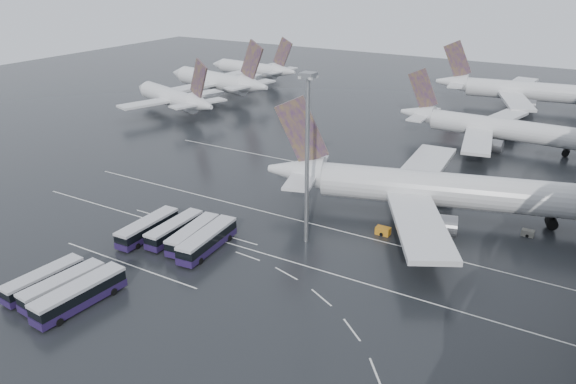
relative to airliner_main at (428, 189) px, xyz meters
The scene contains 23 objects.
ground 28.68m from the airliner_main, 112.46° to the right, with size 420.00×420.00×0.00m, color black.
lane_marking_near 30.51m from the airliner_main, 111.00° to the right, with size 120.00×0.25×0.01m, color white.
lane_marking_mid 18.49m from the airliner_main, 127.49° to the right, with size 120.00×0.25×0.01m, color white.
lane_marking_far 18.45m from the airliner_main, 127.61° to the left, with size 120.00×0.25×0.01m, color white.
bus_bay_line_south 54.81m from the airliner_main, 129.59° to the right, with size 28.00×0.25×0.01m, color white.
bus_bay_line_north 43.76m from the airliner_main, 143.17° to the right, with size 28.00×0.25×0.01m, color white.
airliner_main is the anchor object (origin of this frame).
airliner_gate_b 51.64m from the airliner_main, 89.17° to the left, with size 52.25×47.14×18.20m.
airliner_gate_c 99.49m from the airliner_main, 90.47° to the left, with size 57.24×52.33×20.39m.
jet_remote_west 97.99m from the airliner_main, 159.72° to the left, with size 43.06×35.01×19.08m.
jet_remote_mid 111.34m from the airliner_main, 147.67° to the left, with size 48.98×39.64×21.35m.
jet_remote_far 133.54m from the airliner_main, 138.11° to the left, with size 42.01×33.88×18.28m.
bus_row_near_a 51.20m from the airliner_main, 139.26° to the right, with size 3.45×13.19×3.23m.
bus_row_near_b 46.64m from the airliner_main, 137.77° to the right, with size 3.28×12.59×3.08m.
bus_row_near_c 43.70m from the airliner_main, 134.25° to the right, with size 4.26×12.88×3.11m.
bus_row_near_d 41.73m from the airliner_main, 130.13° to the right, with size 4.36×14.00×3.39m.
bus_row_far_a 66.80m from the airliner_main, 126.56° to the right, with size 3.59×12.29×2.99m.
bus_row_far_b 64.36m from the airliner_main, 123.87° to the right, with size 3.93×12.78×3.10m.
bus_row_far_c 62.55m from the airliner_main, 120.56° to the right, with size 4.03×14.06×3.42m.
floodlight_mast 28.15m from the airliner_main, 124.90° to the right, with size 2.21×2.21×28.83m.
gse_cart_belly_a 9.71m from the airliner_main, 52.00° to the right, with size 2.12×1.25×1.16m, color orange.
gse_cart_belly_c 13.00m from the airliner_main, 109.37° to the right, with size 2.51×1.49×1.37m, color orange.
gse_cart_belly_d 18.63m from the airliner_main, ahead, with size 2.09×1.24×1.14m, color slate.
Camera 1 is at (37.70, -69.78, 44.57)m, focal length 35.00 mm.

